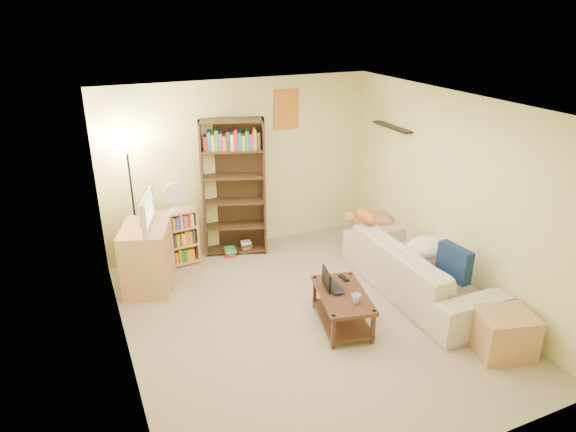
{
  "coord_description": "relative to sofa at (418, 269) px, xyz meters",
  "views": [
    {
      "loc": [
        -2.28,
        -4.58,
        3.44
      ],
      "look_at": [
        0.06,
        0.68,
        1.05
      ],
      "focal_mm": 32.0,
      "sensor_mm": 36.0,
      "label": 1
    }
  ],
  "objects": [
    {
      "name": "end_cabinet",
      "position": [
        0.07,
        -1.38,
        -0.1
      ],
      "size": [
        0.68,
        0.61,
        0.48
      ],
      "primitive_type": "cube",
      "rotation": [
        0.0,
        0.0,
        -0.27
      ],
      "color": "tan",
      "rests_on": "ground"
    },
    {
      "name": "laptop_screen",
      "position": [
        -1.35,
        -0.07,
        0.2
      ],
      "size": [
        0.08,
        0.31,
        0.21
      ],
      "primitive_type": "cube",
      "rotation": [
        0.0,
        0.0,
        -0.22
      ],
      "color": "white",
      "rests_on": "laptop"
    },
    {
      "name": "cream_blanket",
      "position": [
        0.17,
        0.05,
        0.24
      ],
      "size": [
        0.62,
        0.45,
        0.27
      ],
      "primitive_type": "ellipsoid",
      "color": "white",
      "rests_on": "sofa"
    },
    {
      "name": "tv_stand",
      "position": [
        -3.09,
        1.54,
        0.09
      ],
      "size": [
        0.79,
        0.94,
        0.85
      ],
      "primitive_type": "cube",
      "rotation": [
        0.0,
        0.0,
        -0.32
      ],
      "color": "tan",
      "rests_on": "ground"
    },
    {
      "name": "short_bookshelf",
      "position": [
        -2.64,
        2.01,
        0.07
      ],
      "size": [
        0.65,
        0.31,
        0.82
      ],
      "rotation": [
        0.0,
        0.0,
        0.09
      ],
      "color": "tan",
      "rests_on": "ground"
    },
    {
      "name": "side_table",
      "position": [
        0.17,
        1.31,
        -0.07
      ],
      "size": [
        0.6,
        0.6,
        0.53
      ],
      "primitive_type": "cube",
      "rotation": [
        0.0,
        0.0,
        -0.37
      ],
      "color": "tan",
      "rests_on": "ground"
    },
    {
      "name": "coffee_table",
      "position": [
        -1.23,
        -0.24,
        -0.07
      ],
      "size": [
        0.71,
        1.03,
        0.42
      ],
      "rotation": [
        0.0,
        0.0,
        -0.22
      ],
      "color": "#47271B",
      "rests_on": "ground"
    },
    {
      "name": "laptop",
      "position": [
        -1.22,
        -0.1,
        0.09
      ],
      "size": [
        0.39,
        0.28,
        0.03
      ],
      "primitive_type": "imported",
      "rotation": [
        0.0,
        0.0,
        1.51
      ],
      "color": "black",
      "rests_on": "coffee_table"
    },
    {
      "name": "room",
      "position": [
        -1.55,
        0.02,
        1.28
      ],
      "size": [
        4.5,
        4.54,
        2.52
      ],
      "color": "tan",
      "rests_on": "ground"
    },
    {
      "name": "book_stacks",
      "position": [
        -1.73,
        1.96,
        -0.26
      ],
      "size": [
        0.43,
        0.16,
        0.18
      ],
      "color": "red",
      "rests_on": "ground"
    },
    {
      "name": "sofa",
      "position": [
        0.0,
        0.0,
        0.0
      ],
      "size": [
        2.35,
        0.99,
        0.68
      ],
      "primitive_type": "imported",
      "rotation": [
        0.0,
        0.0,
        1.55
      ],
      "color": "beige",
      "rests_on": "ground"
    },
    {
      "name": "floor_lamp",
      "position": [
        -3.14,
        2.02,
        1.1
      ],
      "size": [
        0.31,
        0.31,
        1.81
      ],
      "color": "black",
      "rests_on": "ground"
    },
    {
      "name": "tabby_cat",
      "position": [
        -0.28,
        0.9,
        0.43
      ],
      "size": [
        0.53,
        0.2,
        0.18
      ],
      "color": "orange",
      "rests_on": "sofa"
    },
    {
      "name": "navy_pillow",
      "position": [
        0.1,
        -0.5,
        0.31
      ],
      "size": [
        0.17,
        0.46,
        0.4
      ],
      "primitive_type": "cube",
      "rotation": [
        0.0,
        0.0,
        1.65
      ],
      "color": "#12254E",
      "rests_on": "sofa"
    },
    {
      "name": "television",
      "position": [
        -3.09,
        1.54,
        0.73
      ],
      "size": [
        0.79,
        0.54,
        0.42
      ],
      "primitive_type": "imported",
      "rotation": [
        0.0,
        0.0,
        1.25
      ],
      "color": "black",
      "rests_on": "tv_stand"
    },
    {
      "name": "desk_fan",
      "position": [
        -2.6,
        1.96,
        0.71
      ],
      "size": [
        0.29,
        0.16,
        0.43
      ],
      "color": "silver",
      "rests_on": "short_bookshelf"
    },
    {
      "name": "tv_remote",
      "position": [
        -1.06,
        0.04,
        0.09
      ],
      "size": [
        0.06,
        0.17,
        0.02
      ],
      "primitive_type": "cube",
      "rotation": [
        0.0,
        0.0,
        0.08
      ],
      "color": "black",
      "rests_on": "coffee_table"
    },
    {
      "name": "mug",
      "position": [
        -1.19,
        -0.47,
        0.13
      ],
      "size": [
        0.12,
        0.12,
        0.1
      ],
      "primitive_type": "imported",
      "rotation": [
        0.0,
        0.0,
        -0.05
      ],
      "color": "silver",
      "rests_on": "coffee_table"
    },
    {
      "name": "tall_bookshelf",
      "position": [
        -1.73,
        2.06,
        0.71
      ],
      "size": [
        0.95,
        0.56,
        1.99
      ],
      "rotation": [
        0.0,
        0.0,
        -0.31
      ],
      "color": "#472C1B",
      "rests_on": "ground"
    }
  ]
}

